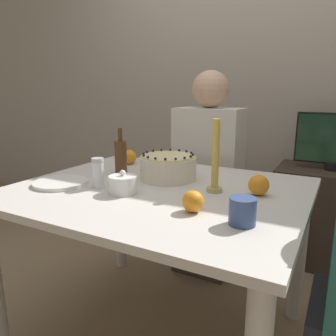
{
  "coord_description": "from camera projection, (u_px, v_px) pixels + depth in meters",
  "views": [
    {
      "loc": [
        0.67,
        -1.16,
        1.14
      ],
      "look_at": [
        -0.03,
        0.15,
        0.79
      ],
      "focal_mm": 35.0,
      "sensor_mm": 36.0,
      "label": 1
    }
  ],
  "objects": [
    {
      "name": "dining_table",
      "position": [
        159.0,
        213.0,
        1.43
      ],
      "size": [
        1.2,
        1.0,
        0.74
      ],
      "color": "beige",
      "rests_on": "ground_plane"
    },
    {
      "name": "tv_monitor",
      "position": [
        336.0,
        141.0,
        2.07
      ],
      "size": [
        0.48,
        0.1,
        0.36
      ],
      "color": "black",
      "rests_on": "side_cabinet"
    },
    {
      "name": "cake",
      "position": [
        168.0,
        167.0,
        1.53
      ],
      "size": [
        0.26,
        0.26,
        0.12
      ],
      "color": "#EFE5CC",
      "rests_on": "dining_table"
    },
    {
      "name": "orange_fruit_2",
      "position": [
        129.0,
        157.0,
        1.84
      ],
      "size": [
        0.08,
        0.08,
        0.08
      ],
      "color": "orange",
      "rests_on": "dining_table"
    },
    {
      "name": "sugar_bowl",
      "position": [
        123.0,
        184.0,
        1.32
      ],
      "size": [
        0.11,
        0.11,
        0.1
      ],
      "color": "white",
      "rests_on": "dining_table"
    },
    {
      "name": "bottle",
      "position": [
        121.0,
        156.0,
        1.64
      ],
      "size": [
        0.06,
        0.06,
        0.22
      ],
      "color": "brown",
      "rests_on": "dining_table"
    },
    {
      "name": "side_cabinet",
      "position": [
        327.0,
        217.0,
        2.18
      ],
      "size": [
        0.67,
        0.43,
        0.64
      ],
      "color": "#382D23",
      "rests_on": "ground_plane"
    },
    {
      "name": "wall_behind",
      "position": [
        251.0,
        69.0,
        2.47
      ],
      "size": [
        8.0,
        0.05,
        2.6
      ],
      "color": "#ADA393",
      "rests_on": "ground_plane"
    },
    {
      "name": "sugar_shaker",
      "position": [
        98.0,
        173.0,
        1.39
      ],
      "size": [
        0.05,
        0.05,
        0.13
      ],
      "color": "white",
      "rests_on": "dining_table"
    },
    {
      "name": "ground_plane",
      "position": [
        160.0,
        334.0,
        1.57
      ],
      "size": [
        12.0,
        12.0,
        0.0
      ],
      "primitive_type": "plane",
      "color": "#8C7556"
    },
    {
      "name": "person_man_blue_shirt",
      "position": [
        208.0,
        186.0,
        2.07
      ],
      "size": [
        0.4,
        0.34,
        1.26
      ],
      "rotation": [
        0.0,
        0.0,
        3.14
      ],
      "color": "#473D33",
      "rests_on": "ground_plane"
    },
    {
      "name": "cup",
      "position": [
        242.0,
        211.0,
        1.0
      ],
      "size": [
        0.08,
        0.08,
        0.09
      ],
      "color": "#384C7F",
      "rests_on": "dining_table"
    },
    {
      "name": "orange_fruit_0",
      "position": [
        193.0,
        201.0,
        1.11
      ],
      "size": [
        0.07,
        0.07,
        0.07
      ],
      "color": "orange",
      "rests_on": "dining_table"
    },
    {
      "name": "orange_fruit_1",
      "position": [
        259.0,
        185.0,
        1.29
      ],
      "size": [
        0.08,
        0.08,
        0.08
      ],
      "color": "orange",
      "rests_on": "dining_table"
    },
    {
      "name": "candle",
      "position": [
        215.0,
        163.0,
        1.32
      ],
      "size": [
        0.07,
        0.07,
        0.3
      ],
      "color": "tan",
      "rests_on": "dining_table"
    },
    {
      "name": "plate_stack",
      "position": [
        61.0,
        183.0,
        1.44
      ],
      "size": [
        0.24,
        0.24,
        0.02
      ],
      "color": "white",
      "rests_on": "dining_table"
    }
  ]
}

